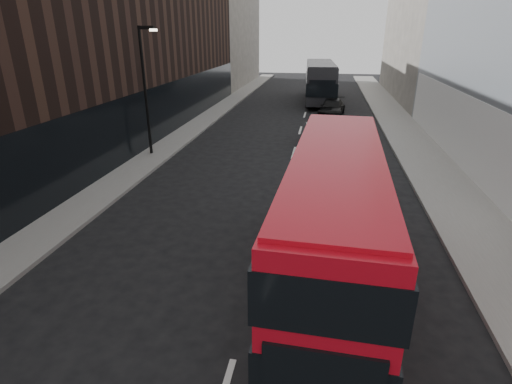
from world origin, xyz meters
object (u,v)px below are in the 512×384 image
at_px(grey_bus, 320,81).
at_px(street_lamp, 146,83).
at_px(red_bus, 334,218).
at_px(car_c, 332,108).
at_px(car_b, 317,135).
at_px(car_a, 371,183).

bearing_deg(grey_bus, street_lamp, -116.33).
bearing_deg(red_bus, car_c, 91.82).
distance_m(car_b, car_c, 9.74).
bearing_deg(car_c, street_lamp, -120.63).
relative_size(street_lamp, car_c, 1.44).
relative_size(car_a, car_c, 0.78).
xyz_separation_m(street_lamp, car_b, (9.50, 4.16, -3.52)).
distance_m(red_bus, car_a, 7.67).
distance_m(red_bus, car_b, 15.91).
xyz_separation_m(red_bus, car_c, (0.22, 25.49, -1.55)).
bearing_deg(car_b, street_lamp, -162.05).
bearing_deg(grey_bus, car_b, -92.25).
bearing_deg(car_b, car_c, 78.22).
height_order(red_bus, grey_bus, red_bus).
bearing_deg(car_a, grey_bus, 95.41).
relative_size(car_b, car_c, 0.82).
bearing_deg(grey_bus, car_c, -83.57).
xyz_separation_m(red_bus, grey_bus, (-1.07, 33.18, -0.15)).
xyz_separation_m(street_lamp, grey_bus, (9.25, 21.53, -2.08)).
height_order(red_bus, car_c, red_bus).
height_order(street_lamp, red_bus, street_lamp).
bearing_deg(red_bus, grey_bus, 94.15).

